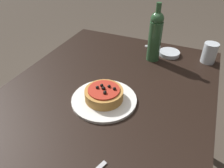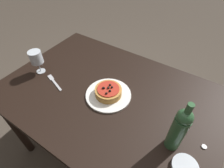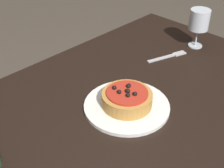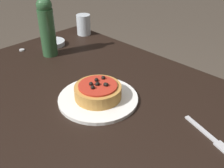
# 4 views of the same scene
# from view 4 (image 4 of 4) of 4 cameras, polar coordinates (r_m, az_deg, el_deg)

# --- Properties ---
(dining_table) EXTENTS (1.33, 0.92, 0.76)m
(dining_table) POSITION_cam_4_polar(r_m,az_deg,el_deg) (0.95, -3.10, -8.76)
(dining_table) COLOR black
(dining_table) RESTS_ON ground_plane
(dinner_plate) EXTENTS (0.28, 0.28, 0.01)m
(dinner_plate) POSITION_cam_4_polar(r_m,az_deg,el_deg) (0.91, -3.03, -3.16)
(dinner_plate) COLOR white
(dinner_plate) RESTS_ON dining_table
(pizza) EXTENTS (0.16, 0.16, 0.06)m
(pizza) POSITION_cam_4_polar(r_m,az_deg,el_deg) (0.89, -3.08, -1.55)
(pizza) COLOR #BC843D
(pizza) RESTS_ON dinner_plate
(wine_bottle) EXTENTS (0.07, 0.07, 0.31)m
(wine_bottle) POSITION_cam_4_polar(r_m,az_deg,el_deg) (1.21, -14.02, 12.21)
(wine_bottle) COLOR #2D5633
(wine_bottle) RESTS_ON dining_table
(water_cup) EXTENTS (0.07, 0.07, 0.11)m
(water_cup) POSITION_cam_4_polar(r_m,az_deg,el_deg) (1.46, -6.19, 12.72)
(water_cup) COLOR silver
(water_cup) RESTS_ON dining_table
(side_bowl) EXTENTS (0.12, 0.12, 0.02)m
(side_bowl) POSITION_cam_4_polar(r_m,az_deg,el_deg) (1.36, -12.67, 8.73)
(side_bowl) COLOR silver
(side_bowl) RESTS_ON dining_table
(fork) EXTENTS (0.18, 0.08, 0.00)m
(fork) POSITION_cam_4_polar(r_m,az_deg,el_deg) (0.81, 20.64, -10.73)
(fork) COLOR #B7B7BC
(fork) RESTS_ON dining_table
(bottle_cap) EXTENTS (0.02, 0.02, 0.01)m
(bottle_cap) POSITION_cam_4_polar(r_m,az_deg,el_deg) (1.34, -19.03, 7.02)
(bottle_cap) COLOR #B7B7BC
(bottle_cap) RESTS_ON dining_table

